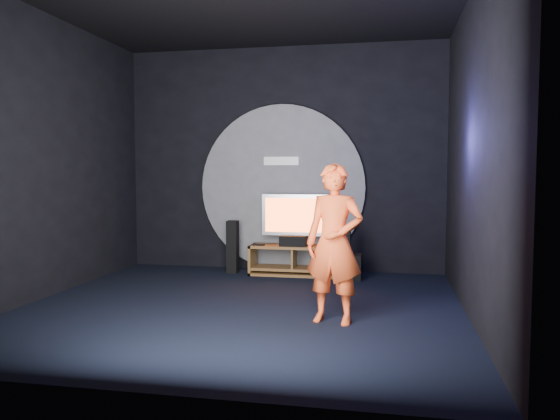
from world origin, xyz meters
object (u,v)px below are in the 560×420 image
(media_console, at_px, (295,262))
(player, at_px, (334,243))
(tower_speaker_right, at_px, (345,253))
(tv, at_px, (295,217))
(subwoofer, at_px, (350,267))
(tower_speaker_left, at_px, (233,247))

(media_console, relative_size, player, 0.81)
(tower_speaker_right, height_order, player, player)
(media_console, bearing_deg, tv, 96.26)
(tv, height_order, subwoofer, tv)
(tower_speaker_left, xyz_separation_m, tower_speaker_right, (1.74, -0.29, 0.00))
(tower_speaker_right, bearing_deg, player, -88.32)
(media_console, relative_size, tv, 1.32)
(tower_speaker_left, bearing_deg, tower_speaker_right, -9.41)
(tower_speaker_right, height_order, subwoofer, tower_speaker_right)
(tower_speaker_right, bearing_deg, subwoofer, 58.19)
(media_console, distance_m, tv, 0.67)
(media_console, height_order, player, player)
(tv, xyz_separation_m, tower_speaker_left, (-0.96, -0.06, -0.47))
(tower_speaker_left, height_order, player, player)
(tower_speaker_left, relative_size, subwoofer, 2.21)
(tower_speaker_left, xyz_separation_m, subwoofer, (1.81, -0.18, -0.22))
(media_console, distance_m, player, 2.69)
(tower_speaker_right, bearing_deg, tv, 155.82)
(tower_speaker_right, bearing_deg, media_console, 159.89)
(tv, xyz_separation_m, subwoofer, (0.85, -0.24, -0.69))
(tower_speaker_left, bearing_deg, tv, 3.67)
(tower_speaker_right, relative_size, subwoofer, 2.21)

